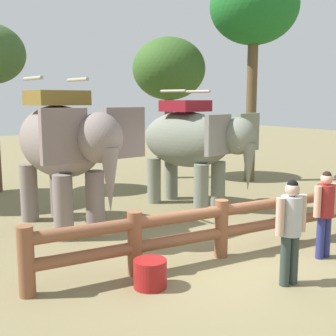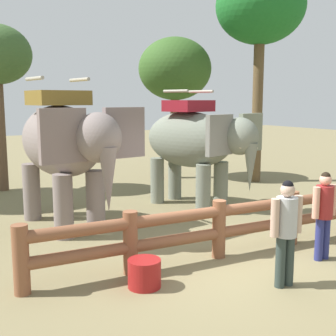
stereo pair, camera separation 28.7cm
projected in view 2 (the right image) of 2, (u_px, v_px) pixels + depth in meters
ground_plane at (228, 262)px, 7.72m from camera, size 60.00×60.00×0.00m
log_fence at (219, 225)px, 7.85m from camera, size 7.03×0.82×1.05m
elephant_near_left at (65, 145)px, 9.48m from camera, size 2.19×3.87×3.29m
elephant_center at (195, 142)px, 11.36m from camera, size 2.25×3.66×3.07m
tourist_woman_in_black at (286, 226)px, 6.58m from camera, size 0.58×0.34×1.64m
tourist_man_in_blue at (324, 209)px, 7.70m from camera, size 0.56×0.31×1.58m
tree_far_left at (260, 8)px, 14.41m from camera, size 2.94×2.94×7.12m
tree_back_center at (175, 70)px, 15.38m from camera, size 2.56×2.56×4.97m
feed_bucket at (144, 273)px, 6.65m from camera, size 0.51×0.51×0.43m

